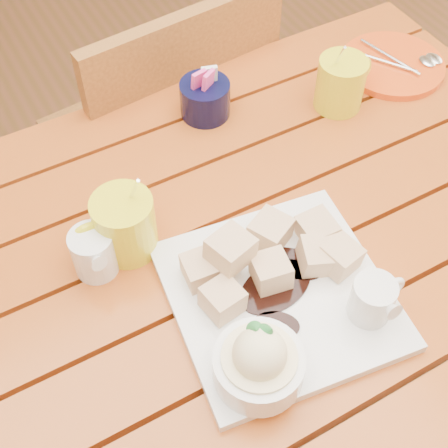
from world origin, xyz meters
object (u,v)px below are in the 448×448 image
orange_saucer (393,64)px  table (234,287)px  coffee_mug_right (342,82)px  coffee_mug_left (123,225)px  dessert_plate (278,305)px  chair_far (167,141)px

orange_saucer → table: bearing=-154.9°
table → coffee_mug_right: 0.40m
coffee_mug_right → table: bearing=-161.3°
coffee_mug_left → orange_saucer: coffee_mug_left is taller
dessert_plate → coffee_mug_left: bearing=121.8°
coffee_mug_right → chair_far: (-0.21, 0.31, -0.31)m
chair_far → coffee_mug_right: bearing=117.8°
orange_saucer → chair_far: bearing=141.8°
orange_saucer → chair_far: (-0.36, 0.28, -0.27)m
orange_saucer → chair_far: size_ratio=0.22×
table → coffee_mug_right: (0.32, 0.19, 0.16)m
table → orange_saucer: orange_saucer is taller
dessert_plate → coffee_mug_left: 0.25m
dessert_plate → coffee_mug_left: coffee_mug_left is taller
orange_saucer → coffee_mug_left: bearing=-167.1°
dessert_plate → coffee_mug_right: (0.33, 0.31, 0.02)m
orange_saucer → coffee_mug_right: bearing=-167.7°
coffee_mug_left → chair_far: coffee_mug_left is taller
coffee_mug_left → chair_far: (0.25, 0.42, -0.31)m
dessert_plate → coffee_mug_left: size_ratio=2.19×
table → coffee_mug_right: bearing=30.4°
orange_saucer → chair_far: 0.53m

